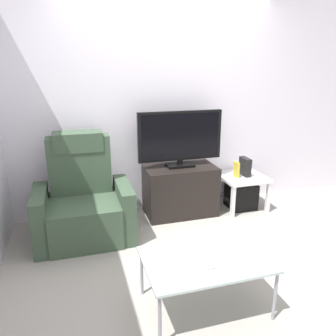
# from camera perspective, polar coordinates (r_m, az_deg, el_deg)

# --- Properties ---
(ground_plane) EXTENTS (6.40, 6.40, 0.00)m
(ground_plane) POSITION_cam_1_polar(r_m,az_deg,el_deg) (3.42, 5.36, -13.46)
(ground_plane) COLOR #9E998E
(wall_back) EXTENTS (6.40, 0.06, 2.60)m
(wall_back) POSITION_cam_1_polar(r_m,az_deg,el_deg) (4.03, -0.17, 10.97)
(wall_back) COLOR silver
(wall_back) RESTS_ON ground
(tv_stand) EXTENTS (0.84, 0.49, 0.60)m
(tv_stand) POSITION_cam_1_polar(r_m,az_deg,el_deg) (4.01, 2.11, -3.85)
(tv_stand) COLOR black
(tv_stand) RESTS_ON ground
(television) EXTENTS (1.00, 0.20, 0.66)m
(television) POSITION_cam_1_polar(r_m,az_deg,el_deg) (3.84, 2.12, 5.24)
(television) COLOR black
(television) RESTS_ON tv_stand
(recliner_armchair) EXTENTS (0.98, 0.78, 1.08)m
(recliner_armchair) POSITION_cam_1_polar(r_m,az_deg,el_deg) (3.58, -14.41, -5.81)
(recliner_armchair) COLOR #384C38
(recliner_armchair) RESTS_ON ground
(side_table) EXTENTS (0.54, 0.54, 0.42)m
(side_table) POSITION_cam_1_polar(r_m,az_deg,el_deg) (4.25, 12.64, -2.15)
(side_table) COLOR white
(side_table) RESTS_ON ground
(subwoofer_box) EXTENTS (0.32, 0.32, 0.32)m
(subwoofer_box) POSITION_cam_1_polar(r_m,az_deg,el_deg) (4.32, 12.47, -4.60)
(subwoofer_box) COLOR black
(subwoofer_box) RESTS_ON ground
(book_upright) EXTENTS (0.03, 0.10, 0.19)m
(book_upright) POSITION_cam_1_polar(r_m,az_deg,el_deg) (4.14, 11.71, -0.28)
(book_upright) COLOR gold
(book_upright) RESTS_ON side_table
(game_console) EXTENTS (0.07, 0.20, 0.23)m
(game_console) POSITION_cam_1_polar(r_m,az_deg,el_deg) (4.23, 13.15, 0.23)
(game_console) COLOR black
(game_console) RESTS_ON side_table
(coffee_table) EXTENTS (0.90, 0.60, 0.41)m
(coffee_table) POSITION_cam_1_polar(r_m,az_deg,el_deg) (2.50, 6.51, -15.69)
(coffee_table) COLOR #B2C6C1
(coffee_table) RESTS_ON ground
(cell_phone) EXTENTS (0.07, 0.15, 0.01)m
(cell_phone) POSITION_cam_1_polar(r_m,az_deg,el_deg) (2.43, 6.66, -15.97)
(cell_phone) COLOR #B7B7BC
(cell_phone) RESTS_ON coffee_table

